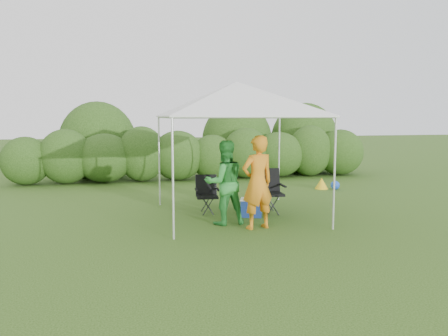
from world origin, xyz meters
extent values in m
plane|color=#3C5F1E|center=(0.00, 0.00, 0.00)|extent=(70.00, 70.00, 0.00)
ellipsoid|color=#31551A|center=(-5.28, 6.00, 0.75)|extent=(1.50, 1.28, 1.50)
cylinder|color=#382616|center=(-5.28, 6.00, 0.15)|extent=(0.12, 0.12, 0.30)
ellipsoid|color=#31551A|center=(-4.11, 6.00, 0.86)|extent=(1.65, 1.40, 1.73)
cylinder|color=#382616|center=(-4.11, 6.00, 0.15)|extent=(0.12, 0.12, 0.30)
ellipsoid|color=#31551A|center=(-2.93, 6.00, 0.79)|extent=(1.80, 1.53, 1.57)
cylinder|color=#382616|center=(-2.93, 6.00, 0.15)|extent=(0.12, 0.12, 0.30)
ellipsoid|color=#31551A|center=(-1.76, 6.00, 0.90)|extent=(1.58, 1.34, 1.80)
cylinder|color=#382616|center=(-1.76, 6.00, 0.15)|extent=(0.12, 0.12, 0.30)
ellipsoid|color=#31551A|center=(-0.59, 6.00, 0.82)|extent=(1.73, 1.47, 1.65)
cylinder|color=#382616|center=(-0.59, 6.00, 0.15)|extent=(0.12, 0.12, 0.30)
ellipsoid|color=#31551A|center=(0.59, 6.00, 0.75)|extent=(1.50, 1.28, 1.50)
cylinder|color=#382616|center=(0.59, 6.00, 0.15)|extent=(0.12, 0.12, 0.30)
ellipsoid|color=#31551A|center=(1.76, 6.00, 0.86)|extent=(1.65, 1.40, 1.73)
cylinder|color=#382616|center=(1.76, 6.00, 0.15)|extent=(0.12, 0.12, 0.30)
ellipsoid|color=#31551A|center=(2.93, 6.00, 0.79)|extent=(1.80, 1.53, 1.57)
cylinder|color=#382616|center=(2.93, 6.00, 0.15)|extent=(0.12, 0.12, 0.30)
ellipsoid|color=#31551A|center=(4.11, 6.00, 0.90)|extent=(1.57, 1.34, 1.80)
cylinder|color=#382616|center=(4.11, 6.00, 0.15)|extent=(0.12, 0.12, 0.30)
ellipsoid|color=#31551A|center=(5.28, 6.00, 0.82)|extent=(1.72, 1.47, 1.65)
cylinder|color=#382616|center=(5.28, 6.00, 0.15)|extent=(0.12, 0.12, 0.30)
cylinder|color=silver|center=(-1.50, -1.00, 1.05)|extent=(0.04, 0.04, 2.10)
cylinder|color=silver|center=(1.50, -1.00, 1.05)|extent=(0.04, 0.04, 2.10)
cylinder|color=silver|center=(-1.50, 2.00, 1.05)|extent=(0.04, 0.04, 2.10)
cylinder|color=silver|center=(1.50, 2.00, 1.05)|extent=(0.04, 0.04, 2.10)
cube|color=white|center=(0.00, 0.50, 2.12)|extent=(3.10, 3.10, 0.03)
pyramid|color=white|center=(0.00, 0.50, 2.48)|extent=(3.10, 3.10, 0.70)
cube|color=black|center=(0.79, 0.56, 0.43)|extent=(0.56, 0.52, 0.05)
cube|color=black|center=(0.80, 0.79, 0.71)|extent=(0.54, 0.18, 0.51)
cube|color=black|center=(0.51, 0.58, 0.61)|extent=(0.08, 0.45, 0.03)
cube|color=black|center=(1.06, 0.55, 0.61)|extent=(0.08, 0.45, 0.03)
cylinder|color=black|center=(0.55, 0.35, 0.21)|extent=(0.02, 0.02, 0.43)
cylinder|color=black|center=(1.00, 0.33, 0.21)|extent=(0.02, 0.02, 0.43)
cylinder|color=black|center=(0.58, 0.80, 0.21)|extent=(0.02, 0.02, 0.43)
cylinder|color=black|center=(1.03, 0.78, 0.21)|extent=(0.02, 0.02, 0.43)
cube|color=black|center=(-0.56, 0.89, 0.37)|extent=(0.49, 0.45, 0.04)
cube|color=black|center=(-0.54, 1.08, 0.61)|extent=(0.46, 0.16, 0.43)
cube|color=black|center=(-0.79, 0.90, 0.52)|extent=(0.07, 0.39, 0.03)
cube|color=black|center=(-0.32, 0.87, 0.52)|extent=(0.07, 0.39, 0.03)
cylinder|color=black|center=(-0.76, 0.71, 0.18)|extent=(0.02, 0.02, 0.37)
cylinder|color=black|center=(-0.38, 0.68, 0.18)|extent=(0.02, 0.02, 0.37)
cylinder|color=black|center=(-0.73, 1.09, 0.18)|extent=(0.02, 0.02, 0.37)
cylinder|color=black|center=(-0.35, 1.06, 0.18)|extent=(0.02, 0.02, 0.37)
imported|color=orange|center=(0.13, -0.61, 0.89)|extent=(0.73, 0.57, 1.77)
imported|color=green|center=(-0.40, -0.14, 0.83)|extent=(0.86, 0.70, 1.65)
cube|color=navy|center=(0.30, 0.37, 0.18)|extent=(0.51, 0.44, 0.35)
cube|color=silver|center=(0.30, 0.37, 0.37)|extent=(0.54, 0.47, 0.03)
cylinder|color=#592D0C|center=(0.36, 0.33, 0.49)|extent=(0.06, 0.06, 0.21)
cone|color=yellow|center=(3.31, 3.31, 0.16)|extent=(0.39, 0.39, 0.32)
sphere|color=blue|center=(3.63, 3.10, 0.13)|extent=(0.26, 0.26, 0.26)
camera|label=1|loc=(-2.28, -8.37, 2.12)|focal=35.00mm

